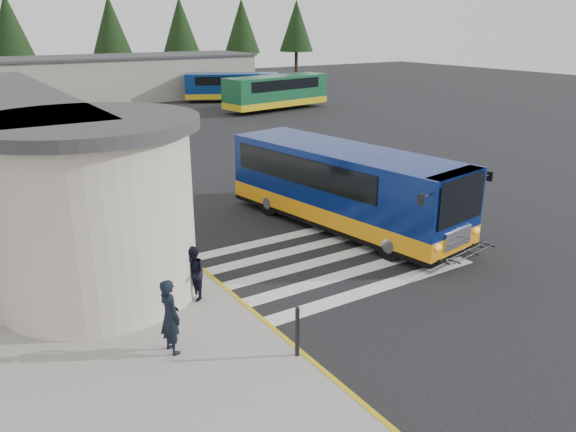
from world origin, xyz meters
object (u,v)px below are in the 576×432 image
transit_bus (344,190)px  far_bus_b (276,91)px  pedestrian_b (193,274)px  bollard (297,332)px  far_bus_a (232,86)px  pedestrian_a (170,316)px

transit_bus → far_bus_b: transit_bus is taller
pedestrian_b → far_bus_b: size_ratio=0.15×
pedestrian_b → bollard: (0.83, -3.73, -0.15)m
bollard → far_bus_a: 44.12m
pedestrian_b → bollard: 3.83m
pedestrian_a → pedestrian_b: 2.53m
far_bus_a → far_bus_b: far_bus_b is taller
bollard → far_bus_b: 38.32m
pedestrian_b → far_bus_a: (19.74, 36.13, 0.58)m
far_bus_a → pedestrian_b: bearing=177.9°
pedestrian_b → bollard: size_ratio=1.26×
transit_bus → bollard: (-6.30, -6.43, -0.66)m
far_bus_a → pedestrian_a: bearing=177.5°
bollard → far_bus_b: (19.59, 32.92, 0.88)m
pedestrian_b → far_bus_b: bearing=144.9°
pedestrian_a → far_bus_a: size_ratio=0.20×
pedestrian_b → far_bus_b: far_bus_b is taller
bollard → far_bus_b: bearing=59.2°
far_bus_a → far_bus_b: (0.69, -6.94, 0.14)m
far_bus_a → bollard: bearing=-178.8°
far_bus_b → pedestrian_b: bearing=135.7°
pedestrian_a → far_bus_b: far_bus_b is taller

